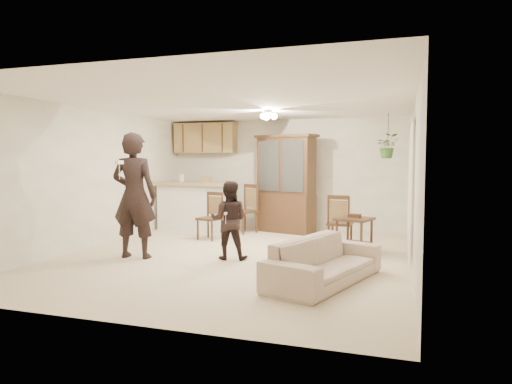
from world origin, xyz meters
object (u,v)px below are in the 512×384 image
(adult, at_px, (134,202))
(chair_hutch_left, at_px, (244,219))
(chair_bar, at_px, (210,226))
(china_hutch, at_px, (286,184))
(sofa, at_px, (325,254))
(child, at_px, (229,217))
(side_table, at_px, (354,235))
(chair_hutch_right, at_px, (340,232))

(adult, bearing_deg, chair_hutch_left, -112.42)
(adult, distance_m, chair_bar, 2.11)
(china_hutch, bearing_deg, sofa, -53.33)
(child, xyz_separation_m, china_hutch, (0.19, 2.95, 0.37))
(sofa, relative_size, child, 1.39)
(chair_hutch_left, bearing_deg, side_table, -0.87)
(china_hutch, xyz_separation_m, chair_hutch_right, (1.35, -1.34, -0.78))
(side_table, distance_m, chair_bar, 2.91)
(chair_hutch_right, bearing_deg, adult, 36.75)
(side_table, distance_m, chair_hutch_left, 2.89)
(china_hutch, xyz_separation_m, chair_hutch_left, (-0.84, -0.38, -0.75))
(chair_bar, bearing_deg, child, -44.61)
(chair_hutch_right, bearing_deg, side_table, 124.91)
(china_hutch, relative_size, chair_hutch_right, 2.23)
(sofa, height_order, chair_hutch_left, chair_hutch_left)
(child, bearing_deg, chair_hutch_right, -145.29)
(chair_bar, bearing_deg, chair_hutch_right, 13.19)
(adult, xyz_separation_m, side_table, (3.33, 1.49, -0.59))
(side_table, height_order, chair_bar, chair_bar)
(chair_hutch_left, bearing_deg, chair_bar, -81.67)
(adult, bearing_deg, sofa, 163.37)
(china_hutch, bearing_deg, chair_hutch_right, -29.00)
(child, bearing_deg, china_hutch, -105.28)
(child, bearing_deg, side_table, -160.42)
(child, distance_m, china_hutch, 2.98)
(sofa, distance_m, china_hutch, 4.22)
(china_hutch, height_order, chair_hutch_left, china_hutch)
(child, distance_m, chair_hutch_right, 2.27)
(side_table, height_order, chair_hutch_right, chair_hutch_right)
(side_table, distance_m, chair_hutch_right, 0.58)
(side_table, relative_size, chair_hutch_left, 0.66)
(china_hutch, relative_size, chair_hutch_left, 2.02)
(adult, distance_m, side_table, 3.70)
(child, bearing_deg, chair_bar, -68.64)
(child, relative_size, chair_hutch_left, 1.28)
(child, distance_m, chair_bar, 1.93)
(china_hutch, distance_m, chair_hutch_left, 1.19)
(chair_bar, relative_size, chair_hutch_left, 0.89)
(chair_bar, bearing_deg, side_table, 3.28)
(chair_hutch_left, bearing_deg, child, -46.57)
(adult, bearing_deg, chair_hutch_right, -153.30)
(adult, relative_size, child, 1.33)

